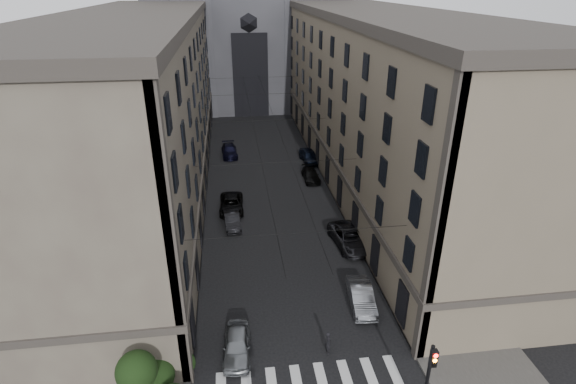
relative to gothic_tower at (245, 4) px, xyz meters
name	(u,v)px	position (x,y,z in m)	size (l,w,h in m)	color
sidewalk_left	(177,182)	(-10.50, -38.96, -17.72)	(7.00, 80.00, 0.15)	#383533
sidewalk_right	(350,173)	(10.50, -38.96, -17.72)	(7.00, 80.00, 0.15)	#383533
zebra_crossing	(310,384)	(0.00, -69.96, -17.79)	(11.00, 3.20, 0.01)	beige
building_left	(141,106)	(-13.44, -38.96, -8.45)	(13.60, 60.60, 18.85)	#52483F
building_right	(379,98)	(13.44, -38.96, -8.45)	(13.60, 60.60, 18.85)	brown
gothic_tower	(245,4)	(0.00, 0.00, 0.00)	(35.00, 23.00, 58.00)	#2D2D33
traffic_light_right	(429,375)	(5.60, -73.04, -14.51)	(0.34, 0.50, 5.20)	black
shrub_cluster	(156,378)	(-8.72, -69.95, -16.00)	(3.90, 4.40, 3.90)	black
tram_wires	(264,121)	(0.00, -39.33, -10.55)	(14.00, 60.00, 0.43)	black
car_left_near	(237,345)	(-4.20, -66.93, -17.07)	(1.72, 4.27, 1.46)	slate
car_left_midnear	(232,220)	(-4.20, -50.27, -17.11)	(1.45, 4.16, 1.37)	black
car_left_midfar	(231,204)	(-4.20, -46.93, -17.07)	(2.41, 5.23, 1.45)	black
car_left_far	(229,151)	(-4.20, -30.62, -17.08)	(2.02, 4.98, 1.44)	black
car_right_near	(361,297)	(4.97, -63.32, -17.04)	(1.61, 4.61, 1.52)	slate
car_right_midnear	(349,238)	(6.20, -55.15, -17.00)	(2.63, 5.71, 1.59)	black
car_right_midfar	(311,175)	(5.35, -40.17, -17.16)	(1.78, 4.38, 1.27)	black
car_right_far	(309,156)	(6.20, -34.29, -16.98)	(1.94, 4.82, 1.64)	black
pedestrian	(328,342)	(1.57, -67.57, -16.98)	(0.60, 0.39, 1.64)	black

